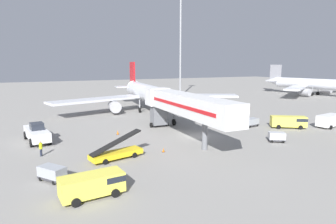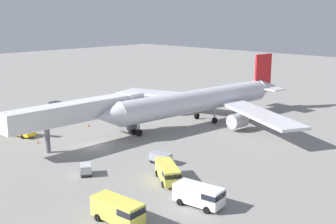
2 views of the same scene
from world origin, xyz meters
name	(u,v)px [view 2 (image 2 of 2)]	position (x,y,z in m)	size (l,w,h in m)	color
ground_plane	(95,146)	(0.00, 0.00, 0.00)	(300.00, 300.00, 0.00)	gray
airplane_at_gate	(204,100)	(2.07, 22.09, 3.86)	(42.02, 42.44, 10.90)	silver
jet_bridge	(85,111)	(-2.21, 0.11, 4.78)	(3.64, 22.35, 6.45)	silver
pushback_tug	(57,109)	(-20.72, 6.74, 1.22)	(3.36, 7.46, 2.67)	white
belt_loader_truck	(19,131)	(-13.05, -4.86, 0.75)	(6.19, 3.04, 2.95)	yellow
service_van_far_left	(168,172)	(16.71, -2.13, 1.12)	(5.58, 4.51, 1.94)	#E5DB4C
service_van_near_right	(200,195)	(23.41, -4.53, 1.19)	(5.20, 2.88, 2.07)	white
service_van_outer_left	(119,210)	(20.36, -12.36, 1.26)	(5.29, 2.59, 2.20)	#E5DB4C
baggage_cart_far_right	(86,169)	(8.33, -7.43, 0.73)	(2.42, 2.18, 1.31)	#38383D
baggage_cart_mid_left	(161,158)	(11.85, 1.54, 0.76)	(2.90, 1.79, 1.35)	#38383D
ground_crew_worker_foreground	(23,117)	(-20.51, -0.14, 0.95)	(0.37, 0.37, 1.80)	#1E2333
safety_cone_alpha	(38,142)	(-7.31, -4.84, 0.24)	(0.32, 0.32, 0.49)	black
safety_cone_bravo	(88,125)	(-9.81, 5.97, 0.28)	(0.37, 0.37, 0.57)	black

